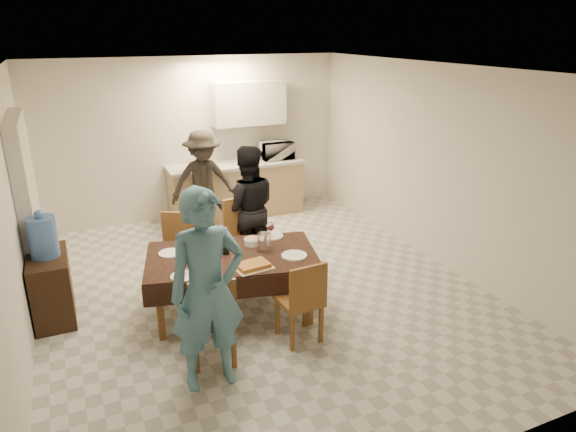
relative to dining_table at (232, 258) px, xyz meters
name	(u,v)px	position (x,y,z in m)	size (l,w,h in m)	color
floor	(261,291)	(0.45, 0.34, -0.67)	(5.00, 6.00, 0.02)	beige
ceiling	(257,69)	(0.45, 0.34, 1.93)	(5.00, 6.00, 0.02)	white
wall_back	(194,139)	(0.45, 3.34, 0.63)	(5.00, 0.02, 2.60)	beige
wall_front	(430,318)	(0.45, -2.66, 0.63)	(5.00, 0.02, 2.60)	beige
wall_left	(11,220)	(-2.05, 0.34, 0.63)	(0.02, 6.00, 2.60)	beige
wall_right	(437,166)	(2.95, 0.34, 0.63)	(0.02, 6.00, 2.60)	beige
stub_partition	(29,206)	(-1.97, 1.54, 0.38)	(0.15, 1.40, 2.10)	beige
kitchen_base_cabinet	(237,191)	(1.05, 3.02, -0.24)	(2.20, 0.60, 0.86)	tan
kitchen_worktop	(236,165)	(1.05, 3.02, 0.21)	(2.24, 0.64, 0.05)	#ACACA7
upper_cabinet	(249,103)	(1.35, 3.16, 1.18)	(1.20, 0.34, 0.70)	silver
dining_table	(232,258)	(0.00, 0.00, 0.00)	(1.99, 1.43, 0.70)	black
chair_near_left	(214,311)	(-0.45, -0.84, -0.10)	(0.49, 0.49, 0.51)	brown
chair_near_right	(303,294)	(0.45, -0.83, -0.13)	(0.43, 0.43, 0.48)	brown
chair_far_left	(178,250)	(-0.45, 0.66, -0.10)	(0.58, 0.60, 0.51)	brown
chair_far_right	(251,235)	(0.45, 0.65, -0.05)	(0.54, 0.55, 0.55)	brown
console	(52,287)	(-1.83, 0.70, -0.30)	(0.40, 0.80, 0.74)	black
water_jug	(43,237)	(-1.83, 0.70, 0.28)	(0.29, 0.29, 0.43)	#4876C5
wine_bottle	(226,242)	(-0.05, 0.05, 0.18)	(0.07, 0.07, 0.29)	black
water_pitcher	(264,242)	(0.35, -0.05, 0.14)	(0.14, 0.14, 0.21)	white
savoury_tart	(253,265)	(0.10, -0.38, 0.06)	(0.38, 0.28, 0.05)	#BC7A37
salad_bowl	(252,241)	(0.30, 0.18, 0.07)	(0.19, 0.19, 0.07)	white
mushroom_dish	(220,245)	(-0.05, 0.28, 0.05)	(0.20, 0.20, 0.04)	white
wine_glass_a	(186,264)	(-0.55, -0.25, 0.13)	(0.09, 0.09, 0.20)	white
wine_glass_b	(271,231)	(0.55, 0.25, 0.13)	(0.09, 0.09, 0.20)	white
wine_glass_c	(206,240)	(-0.20, 0.30, 0.13)	(0.08, 0.08, 0.19)	white
plate_near_left	(183,276)	(-0.60, -0.30, 0.04)	(0.25, 0.25, 0.01)	white
plate_near_right	(294,255)	(0.60, -0.30, 0.04)	(0.28, 0.28, 0.02)	white
plate_far_left	(170,253)	(-0.60, 0.30, 0.04)	(0.26, 0.26, 0.01)	white
plate_far_right	(273,236)	(0.60, 0.30, 0.04)	(0.24, 0.24, 0.01)	white
microwave	(277,150)	(1.78, 3.02, 0.39)	(0.53, 0.36, 0.30)	silver
person_near	(208,291)	(-0.55, -1.05, 0.24)	(0.66, 0.43, 1.82)	teal
person_far	(247,208)	(0.55, 1.05, 0.15)	(0.80, 0.62, 1.64)	black
person_kitchen	(204,182)	(0.38, 2.57, 0.12)	(1.02, 0.59, 1.58)	black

